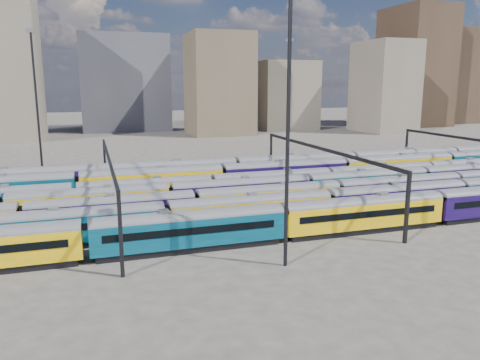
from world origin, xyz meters
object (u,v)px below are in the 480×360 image
object	(u,v)px
rake_0	(436,203)
rake_1	(251,208)
rake_2	(195,202)
mast_2	(288,119)

from	to	relation	value
rake_0	rake_1	size ratio (longest dim) A/B	1.22
rake_2	mast_2	size ratio (longest dim) A/B	4.65
rake_1	rake_0	bearing A→B (deg)	-12.56
rake_1	mast_2	size ratio (longest dim) A/B	3.94
rake_2	mast_2	distance (m)	21.08
rake_1	mast_2	xyz separation A→B (m)	(-0.69, -12.00, 11.36)
rake_0	rake_2	bearing A→B (deg)	160.44
rake_0	mast_2	world-z (taller)	mast_2
rake_2	mast_2	world-z (taller)	mast_2
rake_0	rake_2	size ratio (longest dim) A/B	1.03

